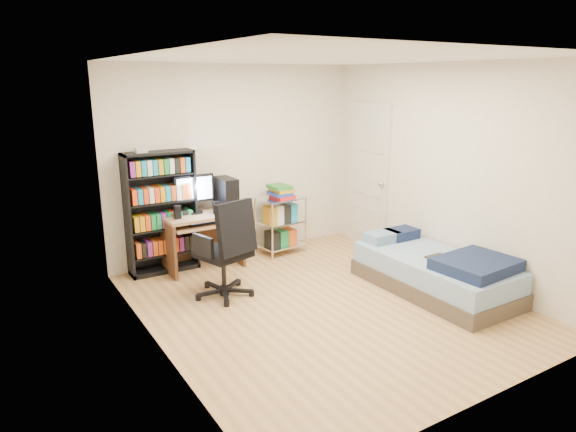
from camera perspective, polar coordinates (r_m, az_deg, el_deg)
room at (r=5.13m, az=4.11°, el=3.04°), size 3.58×4.08×2.58m
media_shelf at (r=6.37m, az=-13.92°, el=0.52°), size 0.84×0.28×1.55m
computer_desk at (r=6.49m, az=-8.92°, el=-0.15°), size 0.93×0.54×1.18m
office_chair at (r=5.62m, az=-6.86°, el=-5.54°), size 0.80×0.80×1.09m
wire_cart at (r=6.90m, az=-0.83°, el=0.81°), size 0.62×0.48×0.95m
bed at (r=5.98m, az=16.11°, el=-5.98°), size 0.91×1.82×0.52m
door at (r=7.26m, az=8.96°, el=4.42°), size 0.12×0.80×2.00m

